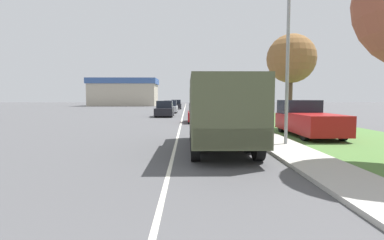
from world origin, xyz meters
The scene contains 13 objects.
ground_plane centered at (0.00, 40.00, 0.00)m, with size 180.00×180.00×0.00m, color #4C4C4F.
lane_centre_stripe centered at (0.00, 40.00, 0.00)m, with size 0.12×120.00×0.00m.
sidewalk_right centered at (4.50, 40.00, 0.06)m, with size 1.80×120.00×0.12m.
grass_strip_right centered at (8.90, 40.00, 0.01)m, with size 7.00×120.00×0.02m.
military_truck centered at (1.83, 12.18, 1.60)m, with size 2.38×7.09×2.84m.
car_nearest_ahead centered at (1.47, 25.62, 0.72)m, with size 1.82×4.04×1.62m.
car_second_ahead centered at (-2.00, 33.45, 0.77)m, with size 1.91×4.79×1.74m.
car_third_ahead centered at (-1.80, 41.42, 0.76)m, with size 1.84×4.29×1.71m.
car_fourth_ahead centered at (-1.54, 55.08, 0.75)m, with size 1.87×3.91×1.69m.
pickup_truck centered at (7.10, 16.55, 0.91)m, with size 2.08×5.43×1.93m.
lamp_post centered at (4.56, 12.92, 4.80)m, with size 1.69×0.24×7.97m.
tree_mid_right centered at (7.55, 20.56, 4.70)m, with size 3.28×3.28×6.35m.
building_distant centered at (-15.53, 76.52, 3.46)m, with size 16.87×9.44×6.84m.
Camera 1 is at (0.53, 0.23, 2.10)m, focal length 28.00 mm.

